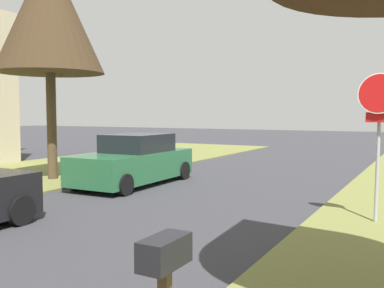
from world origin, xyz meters
TOP-DOWN VIEW (x-y plane):
  - stop_sign_far at (4.85, 11.88)m, footprint 0.81×0.34m
  - street_tree_left_mid_b at (-5.24, 12.84)m, footprint 3.52×3.52m
  - parked_sedan_green at (-2.33, 13.48)m, footprint 2.04×4.44m
  - curbside_mailbox at (4.10, 5.25)m, footprint 0.22×0.44m

SIDE VIEW (x-z plane):
  - parked_sedan_green at x=-2.33m, z-range -0.06..1.51m
  - curbside_mailbox at x=4.10m, z-range 0.42..1.69m
  - stop_sign_far at x=4.85m, z-range 0.71..3.68m
  - street_tree_left_mid_b at x=-5.24m, z-range 1.77..9.24m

